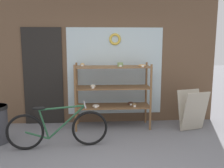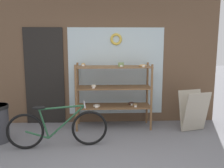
# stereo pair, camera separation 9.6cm
# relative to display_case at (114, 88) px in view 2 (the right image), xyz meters

# --- Properties ---
(storefront_facade) EXTENTS (4.89, 0.13, 3.14)m
(storefront_facade) POSITION_rel_display_case_xyz_m (-0.18, 0.40, 0.69)
(storefront_facade) COLOR brown
(storefront_facade) RESTS_ON ground_plane
(display_case) EXTENTS (1.56, 0.52, 1.38)m
(display_case) POSITION_rel_display_case_xyz_m (0.00, 0.00, 0.00)
(display_case) COLOR brown
(display_case) RESTS_ON ground_plane
(bicycle) EXTENTS (1.70, 0.46, 0.76)m
(bicycle) POSITION_rel_display_case_xyz_m (-1.02, -0.98, -0.50)
(bicycle) COLOR black
(bicycle) RESTS_ON ground_plane
(sandwich_board) EXTENTS (0.61, 0.51, 0.82)m
(sandwich_board) POSITION_rel_display_case_xyz_m (1.60, -0.29, -0.42)
(sandwich_board) COLOR #B2A893
(sandwich_board) RESTS_ON ground_plane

